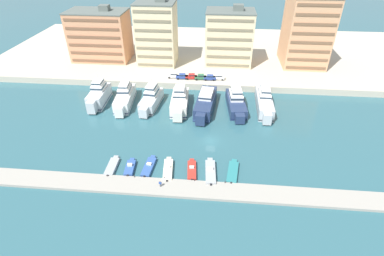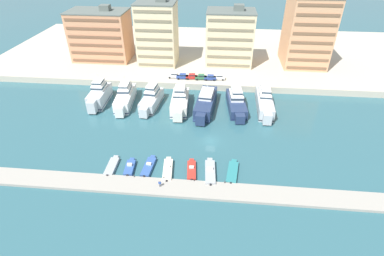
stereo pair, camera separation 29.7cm
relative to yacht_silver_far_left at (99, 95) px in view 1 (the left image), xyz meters
The scene contains 32 objects.
ground_plane 39.79m from the yacht_silver_far_left, 25.97° to the right, with size 400.00×400.00×0.00m, color #2D5B66.
quay_promenade 58.84m from the yacht_silver_far_left, 52.64° to the left, with size 180.00×70.00×2.20m, color #BCB29E.
pier_dock 50.36m from the yacht_silver_far_left, 44.80° to the right, with size 120.00×5.01×0.64m, color #9E998E.
yacht_silver_far_left is the anchor object (origin of this frame).
yacht_white_left 8.23m from the yacht_silver_far_left, ahead, with size 5.69×17.88×8.26m.
yacht_silver_mid_left 16.63m from the yacht_silver_far_left, ahead, with size 5.68×15.91×8.33m.
yacht_ivory_center_left 25.58m from the yacht_silver_far_left, ahead, with size 5.61×17.04×8.22m.
yacht_navy_center 33.42m from the yacht_silver_far_left, ahead, with size 6.47×20.23×6.84m.
yacht_navy_center_right 42.64m from the yacht_silver_far_left, ahead, with size 6.34×18.55×7.67m.
yacht_silver_mid_right 51.17m from the yacht_silver_far_left, ahead, with size 4.68×20.13×8.14m.
motorboat_grey_far_left 32.98m from the yacht_silver_far_left, 65.65° to the right, with size 2.19×7.16×0.85m.
motorboat_blue_left 34.99m from the yacht_silver_far_left, 59.36° to the right, with size 2.33×6.19×1.48m.
motorboat_blue_mid_left 36.74m from the yacht_silver_far_left, 53.09° to the right, with size 2.49×7.56×1.29m.
motorboat_cream_center_left 40.11m from the yacht_silver_far_left, 48.46° to the right, with size 2.69×8.20×1.45m.
motorboat_red_center 43.47m from the yacht_silver_far_left, 42.71° to the right, with size 2.47×7.27×1.24m.
motorboat_grey_center_right 46.97m from the yacht_silver_far_left, 39.64° to the right, with size 2.69×8.89×1.62m.
motorboat_teal_mid_right 50.51m from the yacht_silver_far_left, 35.39° to the right, with size 2.97×8.26×0.84m.
car_white_far_left 26.76m from the yacht_silver_far_left, 37.79° to the left, with size 4.17×2.05×1.80m.
car_blue_left 28.99m from the yacht_silver_far_left, 33.00° to the left, with size 4.22×2.17×1.80m.
car_red_mid_left 31.86m from the yacht_silver_far_left, 30.14° to the left, with size 4.24×2.23×1.80m.
car_green_center_left 34.60m from the yacht_silver_far_left, 27.20° to the left, with size 4.25×2.26×1.80m.
car_blue_center 37.45m from the yacht_silver_far_left, 24.80° to the left, with size 4.17×2.06×1.80m.
car_white_center_right 40.50m from the yacht_silver_far_left, 23.80° to the left, with size 4.12×1.96×1.80m.
apartment_block_far_left 35.05m from the yacht_silver_far_left, 106.36° to the left, with size 22.24×13.65×20.55m.
apartment_block_left 34.62m from the yacht_silver_far_left, 66.16° to the left, with size 14.35×13.01×24.50m.
apartment_block_mid_left 52.09m from the yacht_silver_far_left, 38.41° to the left, with size 17.48×12.53×21.76m.
apartment_block_center_left 77.78m from the yacht_silver_far_left, 26.89° to the left, with size 15.72×17.73×27.13m.
pedestrian_near_edge 43.95m from the yacht_silver_far_left, 53.98° to the right, with size 0.61×0.24×1.58m.
bollard_west 38.62m from the yacht_silver_far_left, 59.34° to the right, with size 0.20×0.20×0.61m.
bollard_west_mid 42.35m from the yacht_silver_far_left, 51.66° to the right, with size 0.20×0.20×0.61m.
bollard_east_mid 46.71m from the yacht_silver_far_left, 45.31° to the right, with size 0.20×0.20×0.61m.
bollard_east 51.55m from the yacht_silver_far_left, 40.10° to the right, with size 0.20×0.20×0.61m.
Camera 1 is at (0.96, -62.96, 45.77)m, focal length 28.00 mm.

